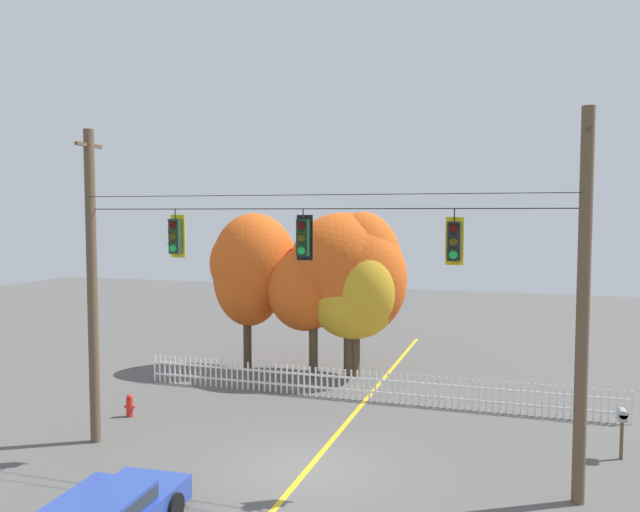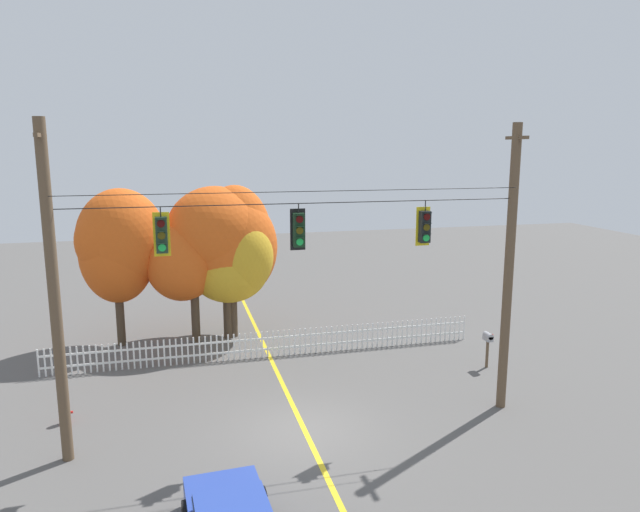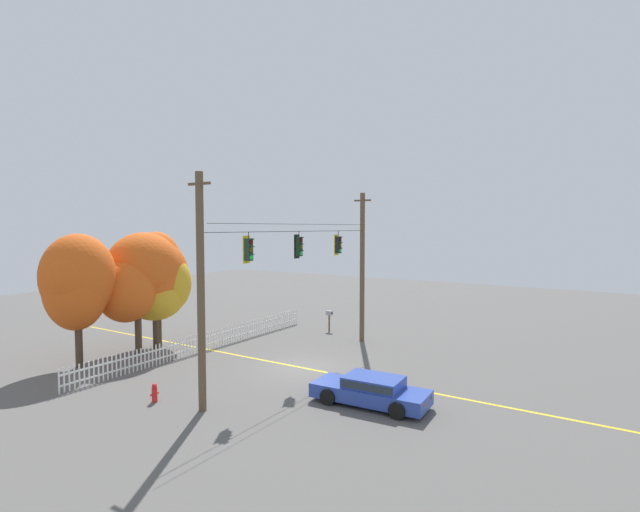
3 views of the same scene
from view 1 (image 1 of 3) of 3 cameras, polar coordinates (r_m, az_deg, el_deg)
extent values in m
plane|color=#565451|center=(17.67, -1.03, -18.35)|extent=(80.00, 80.00, 0.00)
cube|color=gold|center=(17.66, -1.03, -18.34)|extent=(0.16, 36.00, 0.01)
cylinder|color=brown|center=(19.58, -19.58, -2.69)|extent=(0.29, 0.29, 9.04)
cylinder|color=brown|center=(15.71, 22.33, -4.33)|extent=(0.29, 0.29, 9.04)
cube|color=brown|center=(19.56, -19.85, 9.25)|extent=(0.10, 1.10, 0.10)
cube|color=brown|center=(15.67, 22.72, 10.58)|extent=(0.10, 1.10, 0.10)
cylinder|color=black|center=(16.35, -1.06, 4.22)|extent=(12.92, 0.02, 0.02)
cylinder|color=black|center=(16.12, -1.35, 5.45)|extent=(12.92, 0.02, 0.02)
cylinder|color=black|center=(17.94, -12.75, 3.66)|extent=(0.03, 0.03, 0.27)
cube|color=yellow|center=(18.07, -12.51, 1.73)|extent=(0.43, 0.02, 1.18)
cube|color=#1E3323|center=(17.96, -12.72, 1.72)|extent=(0.30, 0.24, 0.95)
cylinder|color=#410706|center=(17.83, -12.95, 2.72)|extent=(0.20, 0.03, 0.20)
cube|color=#1E3323|center=(17.79, -13.03, 3.09)|extent=(0.22, 0.12, 0.06)
cylinder|color=#463B09|center=(17.84, -12.94, 1.70)|extent=(0.20, 0.03, 0.20)
cube|color=#1E3323|center=(17.80, -13.02, 2.06)|extent=(0.22, 0.12, 0.06)
cylinder|color=green|center=(17.85, -12.92, 0.68)|extent=(0.20, 0.03, 0.20)
cube|color=#1E3323|center=(17.81, -13.00, 1.04)|extent=(0.22, 0.12, 0.06)
cylinder|color=black|center=(16.40, -1.51, 3.75)|extent=(0.03, 0.03, 0.27)
cube|color=black|center=(16.53, -1.36, 1.64)|extent=(0.43, 0.02, 1.17)
cube|color=black|center=(16.41, -1.51, 1.63)|extent=(0.30, 0.24, 0.95)
cylinder|color=#410706|center=(16.27, -1.67, 2.72)|extent=(0.20, 0.03, 0.20)
cube|color=black|center=(16.23, -1.72, 3.12)|extent=(0.22, 0.12, 0.06)
cylinder|color=#463B09|center=(16.28, -1.66, 1.61)|extent=(0.20, 0.03, 0.20)
cube|color=black|center=(16.24, -1.72, 2.01)|extent=(0.22, 0.12, 0.06)
cylinder|color=green|center=(16.30, -1.66, 0.50)|extent=(0.20, 0.03, 0.20)
cube|color=black|center=(16.25, -1.72, 0.89)|extent=(0.22, 0.12, 0.06)
cylinder|color=black|center=(15.58, 11.85, 3.58)|extent=(0.03, 0.03, 0.31)
cube|color=yellow|center=(15.72, 11.87, 1.31)|extent=(0.43, 0.02, 1.16)
cube|color=black|center=(15.59, 11.82, 1.29)|extent=(0.30, 0.24, 0.93)
cylinder|color=#410706|center=(15.45, 11.78, 2.42)|extent=(0.20, 0.03, 0.20)
cube|color=black|center=(15.40, 11.77, 2.84)|extent=(0.22, 0.12, 0.06)
cylinder|color=#463B09|center=(15.46, 11.77, 1.27)|extent=(0.20, 0.03, 0.20)
cube|color=black|center=(15.41, 11.76, 1.69)|extent=(0.22, 0.12, 0.06)
cylinder|color=green|center=(15.47, 11.75, 0.11)|extent=(0.20, 0.03, 0.20)
cube|color=black|center=(15.42, 11.74, 0.53)|extent=(0.22, 0.12, 0.06)
cube|color=white|center=(26.55, -14.46, -9.63)|extent=(0.06, 0.04, 1.07)
cube|color=white|center=(26.43, -14.05, -9.69)|extent=(0.06, 0.04, 1.07)
cube|color=white|center=(26.32, -13.63, -9.74)|extent=(0.06, 0.04, 1.07)
cube|color=white|center=(26.21, -13.20, -9.79)|extent=(0.06, 0.04, 1.07)
cube|color=white|center=(26.10, -12.78, -9.84)|extent=(0.06, 0.04, 1.07)
cube|color=white|center=(25.99, -12.35, -9.89)|extent=(0.06, 0.04, 1.07)
cube|color=white|center=(25.88, -11.91, -9.95)|extent=(0.06, 0.04, 1.07)
cube|color=white|center=(25.77, -11.47, -10.00)|extent=(0.06, 0.04, 1.07)
cube|color=white|center=(25.67, -11.03, -10.05)|extent=(0.06, 0.04, 1.07)
cube|color=white|center=(25.57, -10.59, -10.10)|extent=(0.06, 0.04, 1.07)
cube|color=white|center=(25.46, -10.14, -10.15)|extent=(0.06, 0.04, 1.07)
cube|color=white|center=(25.36, -9.68, -10.20)|extent=(0.06, 0.04, 1.07)
cube|color=white|center=(25.27, -9.23, -10.25)|extent=(0.06, 0.04, 1.07)
cube|color=white|center=(25.17, -8.77, -10.30)|extent=(0.06, 0.04, 1.07)
cube|color=white|center=(25.07, -8.30, -10.35)|extent=(0.06, 0.04, 1.07)
cube|color=white|center=(24.98, -7.83, -10.40)|extent=(0.06, 0.04, 1.07)
cube|color=white|center=(24.89, -7.36, -10.45)|extent=(0.06, 0.04, 1.07)
cube|color=white|center=(24.80, -6.89, -10.50)|extent=(0.06, 0.04, 1.07)
cube|color=white|center=(24.71, -6.41, -10.55)|extent=(0.06, 0.04, 1.07)
cube|color=white|center=(24.62, -5.92, -10.60)|extent=(0.06, 0.04, 1.07)
cube|color=white|center=(24.53, -5.44, -10.65)|extent=(0.06, 0.04, 1.07)
cube|color=white|center=(24.45, -4.95, -10.70)|extent=(0.06, 0.04, 1.07)
cube|color=white|center=(24.37, -4.46, -10.74)|extent=(0.06, 0.04, 1.07)
cube|color=white|center=(24.29, -3.96, -10.79)|extent=(0.06, 0.04, 1.07)
cube|color=white|center=(24.21, -3.46, -10.84)|extent=(0.06, 0.04, 1.07)
cube|color=white|center=(24.13, -2.96, -10.88)|extent=(0.06, 0.04, 1.07)
cube|color=white|center=(24.06, -2.45, -10.93)|extent=(0.06, 0.04, 1.07)
cube|color=white|center=(23.99, -1.94, -10.97)|extent=(0.06, 0.04, 1.07)
cube|color=white|center=(23.92, -1.43, -11.02)|extent=(0.06, 0.04, 1.07)
cube|color=white|center=(23.85, -0.91, -11.06)|extent=(0.06, 0.04, 1.07)
cube|color=white|center=(23.78, -0.39, -11.10)|extent=(0.06, 0.04, 1.07)
cube|color=white|center=(23.71, 0.13, -11.15)|extent=(0.06, 0.04, 1.07)
cube|color=white|center=(23.65, 0.65, -11.19)|extent=(0.06, 0.04, 1.07)
cube|color=white|center=(23.59, 1.18, -11.23)|extent=(0.06, 0.04, 1.07)
cube|color=white|center=(23.53, 1.71, -11.27)|extent=(0.06, 0.04, 1.07)
cube|color=white|center=(23.47, 2.25, -11.31)|extent=(0.06, 0.04, 1.07)
cube|color=white|center=(23.42, 2.78, -11.35)|extent=(0.06, 0.04, 1.07)
cube|color=white|center=(23.36, 3.32, -11.38)|extent=(0.06, 0.04, 1.07)
cube|color=white|center=(23.31, 3.87, -11.42)|extent=(0.06, 0.04, 1.07)
cube|color=white|center=(23.26, 4.41, -11.46)|extent=(0.06, 0.04, 1.07)
cube|color=white|center=(23.21, 4.96, -11.49)|extent=(0.06, 0.04, 1.07)
cube|color=white|center=(23.17, 5.51, -11.53)|extent=(0.06, 0.04, 1.07)
cube|color=white|center=(23.12, 6.06, -11.56)|extent=(0.06, 0.04, 1.07)
cube|color=white|center=(23.08, 6.61, -11.59)|extent=(0.06, 0.04, 1.07)
cube|color=white|center=(23.04, 7.17, -11.62)|extent=(0.06, 0.04, 1.07)
cube|color=white|center=(23.01, 7.72, -11.65)|extent=(0.06, 0.04, 1.07)
cube|color=white|center=(22.97, 8.28, -11.68)|extent=(0.06, 0.04, 1.07)
cube|color=white|center=(22.94, 8.84, -11.71)|extent=(0.06, 0.04, 1.07)
cube|color=white|center=(22.91, 9.41, -11.74)|extent=(0.06, 0.04, 1.07)
cube|color=white|center=(22.88, 9.97, -11.77)|extent=(0.06, 0.04, 1.07)
cube|color=white|center=(22.85, 10.54, -11.79)|extent=(0.06, 0.04, 1.07)
cube|color=white|center=(22.83, 11.11, -11.82)|extent=(0.06, 0.04, 1.07)
cube|color=white|center=(22.80, 11.67, -11.84)|extent=(0.06, 0.04, 1.07)
cube|color=white|center=(22.78, 12.24, -11.86)|extent=(0.06, 0.04, 1.07)
cube|color=white|center=(22.77, 12.81, -11.88)|extent=(0.06, 0.04, 1.07)
cube|color=white|center=(22.75, 13.39, -11.90)|extent=(0.06, 0.04, 1.07)
cube|color=white|center=(22.74, 13.96, -11.92)|extent=(0.06, 0.04, 1.07)
cube|color=white|center=(22.73, 14.53, -11.94)|extent=(0.06, 0.04, 1.07)
cube|color=white|center=(22.72, 15.11, -11.96)|extent=(0.06, 0.04, 1.07)
cube|color=white|center=(22.71, 15.68, -11.97)|extent=(0.06, 0.04, 1.07)
cube|color=white|center=(22.70, 16.26, -11.99)|extent=(0.06, 0.04, 1.07)
cube|color=white|center=(22.70, 16.83, -12.00)|extent=(0.06, 0.04, 1.07)
cube|color=white|center=(22.70, 17.41, -12.01)|extent=(0.06, 0.04, 1.07)
cube|color=white|center=(22.70, 17.98, -12.02)|extent=(0.06, 0.04, 1.07)
cube|color=white|center=(22.71, 18.56, -12.03)|extent=(0.06, 0.04, 1.07)
cube|color=white|center=(22.71, 19.13, -12.04)|extent=(0.06, 0.04, 1.07)
cube|color=white|center=(22.72, 19.70, -12.05)|extent=(0.06, 0.04, 1.07)
cube|color=white|center=(22.73, 20.28, -12.06)|extent=(0.06, 0.04, 1.07)
cube|color=white|center=(22.74, 20.85, -12.06)|extent=(0.06, 0.04, 1.07)
cube|color=white|center=(22.76, 21.42, -12.06)|extent=(0.06, 0.04, 1.07)
cube|color=white|center=(22.78, 22.00, -12.07)|extent=(0.06, 0.04, 1.07)
cube|color=white|center=(22.79, 22.57, -12.07)|extent=(0.06, 0.04, 1.07)
cube|color=white|center=(22.82, 23.14, -12.07)|extent=(0.06, 0.04, 1.07)
cube|color=white|center=(22.84, 23.71, -12.07)|extent=(0.06, 0.04, 1.07)
cube|color=white|center=(22.86, 24.28, -12.07)|extent=(0.06, 0.04, 1.07)
cube|color=white|center=(22.89, 24.84, -12.06)|extent=(0.06, 0.04, 1.07)
cube|color=white|center=(22.92, 25.41, -12.06)|extent=(0.06, 0.04, 1.07)
cube|color=white|center=(22.95, 25.97, -12.05)|extent=(0.06, 0.04, 1.07)
cube|color=white|center=(23.37, 4.15, -11.93)|extent=(17.17, 0.03, 0.08)
cube|color=white|center=(23.25, 4.16, -10.86)|extent=(17.17, 0.03, 0.08)
cylinder|color=#473828|center=(27.73, -6.47, -7.13)|extent=(0.35, 0.35, 2.80)
ellipsoid|color=#DB5619|center=(27.49, -6.32, -1.78)|extent=(3.08, 2.90, 4.27)
ellipsoid|color=#DB5619|center=(27.45, -5.85, -0.70)|extent=(3.67, 3.25, 4.33)
ellipsoid|color=#DB5619|center=(27.31, -6.97, -0.68)|extent=(2.77, 2.35, 3.05)
cylinder|color=#473828|center=(26.23, -0.59, -7.90)|extent=(0.36, 0.36, 2.66)
ellipsoid|color=#DB5619|center=(26.33, -1.31, -2.97)|extent=(3.12, 3.08, 3.42)
ellipsoid|color=#DB5619|center=(26.20, 0.21, -2.21)|extent=(2.83, 2.46, 3.05)
cylinder|color=#473828|center=(26.11, 2.52, -7.99)|extent=(0.36, 0.36, 2.63)
ellipsoid|color=#DB5619|center=(25.91, 3.13, -2.03)|extent=(4.21, 3.44, 4.75)
ellipsoid|color=#DB5619|center=(25.96, 3.83, -1.08)|extent=(3.22, 2.87, 4.56)
ellipsoid|color=#DB5619|center=(26.15, 2.01, -0.44)|extent=(4.22, 3.98, 3.95)
cylinder|color=#473828|center=(26.20, 3.13, -8.30)|extent=(0.40, 0.40, 2.32)
ellipsoid|color=gold|center=(25.95, 2.98, -4.11)|extent=(3.47, 3.30, 2.96)
ellipsoid|color=gold|center=(25.24, 3.93, -2.83)|extent=(2.62, 2.44, 3.39)
cube|color=#28429E|center=(14.09, -19.26, -20.41)|extent=(1.61, 2.29, 0.42)
cube|color=#232D38|center=(14.09, -19.26, -20.41)|extent=(1.64, 2.20, 0.27)
cylinder|color=black|center=(15.97, -18.58, -19.81)|extent=(0.22, 0.65, 0.64)
cylinder|color=black|center=(15.19, -12.82, -20.99)|extent=(0.22, 0.65, 0.64)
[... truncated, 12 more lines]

